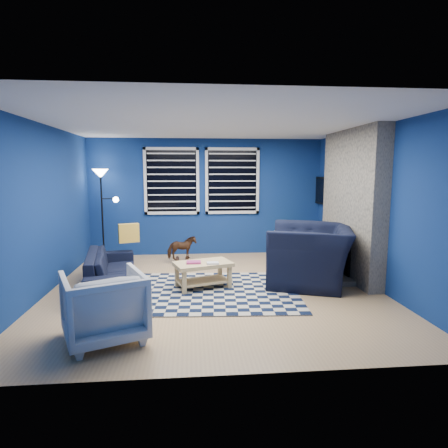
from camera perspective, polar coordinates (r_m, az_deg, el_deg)
name	(u,v)px	position (r m, az deg, el deg)	size (l,w,h in m)	color
floor	(215,289)	(5.90, -1.43, -9.81)	(5.00, 5.00, 0.00)	tan
ceiling	(214,124)	(5.66, -1.52, 15.06)	(5.00, 5.00, 0.00)	white
wall_back	(207,197)	(8.13, -2.63, 4.10)	(5.00, 5.00, 0.00)	navy
wall_left	(42,210)	(6.02, -25.95, 1.91)	(5.00, 5.00, 0.00)	navy
wall_right	(373,207)	(6.32, 21.80, 2.40)	(5.00, 5.00, 0.00)	navy
fireplace	(351,208)	(6.71, 18.77, 2.38)	(0.65, 2.00, 2.50)	gray
window_left	(172,181)	(8.08, -7.99, 6.49)	(1.17, 0.06, 1.42)	black
window_right	(232,181)	(8.12, 1.27, 6.57)	(1.17, 0.06, 1.42)	black
tv	(325,191)	(8.12, 15.12, 4.88)	(0.07, 1.00, 0.58)	black
rug	(214,291)	(5.76, -1.59, -10.18)	(2.50, 2.00, 0.02)	black
sofa	(112,269)	(6.20, -16.73, -6.64)	(0.74, 1.88, 0.55)	black
armchair_big	(310,255)	(6.24, 12.94, -4.57)	(1.26, 1.44, 0.94)	black
armchair_bent	(104,306)	(4.29, -17.83, -11.83)	(0.81, 0.83, 0.75)	gray
rocking_horse	(182,248)	(7.46, -6.46, -3.64)	(0.56, 0.25, 0.47)	#412515
coffee_table	(203,269)	(5.85, -3.24, -6.92)	(0.97, 0.74, 0.43)	#DFB97D
cabinet	(289,242)	(8.29, 9.91, -2.73)	(0.74, 0.61, 0.62)	#DFB97D
floor_lamp	(102,186)	(7.96, -18.10, 5.55)	(0.50, 0.31, 1.85)	black
throw_pillow	(129,233)	(6.87, -14.30, -1.35)	(0.35, 0.11, 0.34)	gold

